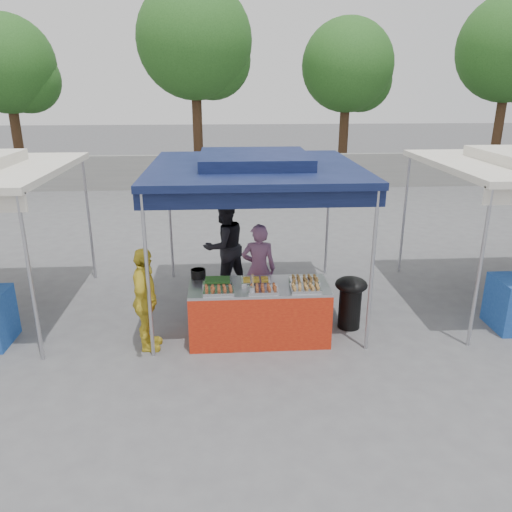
{
  "coord_description": "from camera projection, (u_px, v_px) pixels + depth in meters",
  "views": [
    {
      "loc": [
        -0.46,
        -6.67,
        3.59
      ],
      "look_at": [
        0.0,
        0.6,
        1.05
      ],
      "focal_mm": 35.0,
      "sensor_mm": 36.0,
      "label": 1
    }
  ],
  "objects": [
    {
      "name": "food_tray_fm",
      "position": [
        263.0,
        290.0,
        6.89
      ],
      "size": [
        0.42,
        0.3,
        0.07
      ],
      "color": "#BBBBC0",
      "rests_on": "vendor_table"
    },
    {
      "name": "main_canopy",
      "position": [
        254.0,
        167.0,
        7.63
      ],
      "size": [
        3.2,
        3.2,
        2.57
      ],
      "color": "#B0B0B7",
      "rests_on": "ground_plane"
    },
    {
      "name": "food_tray_bm",
      "position": [
        256.0,
        281.0,
        7.2
      ],
      "size": [
        0.42,
        0.3,
        0.07
      ],
      "color": "#BBBBC0",
      "rests_on": "vendor_table"
    },
    {
      "name": "food_tray_bl",
      "position": [
        218.0,
        282.0,
        7.16
      ],
      "size": [
        0.42,
        0.3,
        0.07
      ],
      "color": "#BBBBC0",
      "rests_on": "vendor_table"
    },
    {
      "name": "helper_man",
      "position": [
        224.0,
        246.0,
        8.83
      ],
      "size": [
        1.04,
        0.99,
        1.7
      ],
      "primitive_type": "imported",
      "rotation": [
        0.0,
        0.0,
        3.73
      ],
      "color": "black",
      "rests_on": "ground_plane"
    },
    {
      "name": "tree_2",
      "position": [
        351.0,
        70.0,
        18.86
      ],
      "size": [
        3.51,
        3.45,
        5.93
      ],
      "color": "#3D2717",
      "rests_on": "ground_plane"
    },
    {
      "name": "vendor_table",
      "position": [
        259.0,
        312.0,
        7.26
      ],
      "size": [
        2.0,
        0.8,
        0.85
      ],
      "color": "#B52610",
      "rests_on": "ground_plane"
    },
    {
      "name": "vendor_woman",
      "position": [
        259.0,
        269.0,
        8.01
      ],
      "size": [
        0.57,
        0.4,
        1.51
      ],
      "primitive_type": "imported",
      "rotation": [
        0.0,
        0.0,
        3.08
      ],
      "color": "#815275",
      "rests_on": "ground_plane"
    },
    {
      "name": "skewer_cup",
      "position": [
        252.0,
        291.0,
        6.8
      ],
      "size": [
        0.09,
        0.09,
        0.11
      ],
      "primitive_type": "cylinder",
      "color": "#B0B0B7",
      "rests_on": "vendor_table"
    },
    {
      "name": "customer_person",
      "position": [
        145.0,
        300.0,
        6.89
      ],
      "size": [
        0.39,
        0.88,
        1.49
      ],
      "primitive_type": "imported",
      "rotation": [
        0.0,
        0.0,
        1.54
      ],
      "color": "gold",
      "rests_on": "ground_plane"
    },
    {
      "name": "wok_burner",
      "position": [
        350.0,
        298.0,
        7.59
      ],
      "size": [
        0.49,
        0.49,
        0.82
      ],
      "rotation": [
        0.0,
        0.0,
        -0.21
      ],
      "color": "black",
      "rests_on": "ground_plane"
    },
    {
      "name": "tree_0",
      "position": [
        11.0,
        69.0,
        17.96
      ],
      "size": [
        3.52,
        3.46,
        5.95
      ],
      "color": "#3D2717",
      "rests_on": "ground_plane"
    },
    {
      "name": "crate_right",
      "position": [
        283.0,
        311.0,
        7.93
      ],
      "size": [
        0.5,
        0.35,
        0.3
      ],
      "primitive_type": "cube",
      "color": "#122F98",
      "rests_on": "ground_plane"
    },
    {
      "name": "food_tray_br",
      "position": [
        304.0,
        280.0,
        7.21
      ],
      "size": [
        0.42,
        0.3,
        0.07
      ],
      "color": "#BBBBC0",
      "rests_on": "vendor_table"
    },
    {
      "name": "crate_stacked",
      "position": [
        284.0,
        294.0,
        7.84
      ],
      "size": [
        0.49,
        0.34,
        0.29
      ],
      "primitive_type": "cube",
      "color": "#122F98",
      "rests_on": "crate_right"
    },
    {
      "name": "ground_plane",
      "position": [
        259.0,
        335.0,
        7.5
      ],
      "size": [
        80.0,
        80.0,
        0.0
      ],
      "primitive_type": "plane",
      "color": "#545456"
    },
    {
      "name": "food_tray_fr",
      "position": [
        306.0,
        288.0,
        6.94
      ],
      "size": [
        0.42,
        0.3,
        0.07
      ],
      "color": "#BBBBC0",
      "rests_on": "vendor_table"
    },
    {
      "name": "crate_left",
      "position": [
        238.0,
        311.0,
        7.97
      ],
      "size": [
        0.44,
        0.31,
        0.26
      ],
      "primitive_type": "cube",
      "color": "#122F98",
      "rests_on": "ground_plane"
    },
    {
      "name": "back_wall",
      "position": [
        237.0,
        172.0,
        17.67
      ],
      "size": [
        40.0,
        0.25,
        1.2
      ],
      "primitive_type": "cube",
      "color": "slate",
      "rests_on": "ground_plane"
    },
    {
      "name": "cooking_pot",
      "position": [
        198.0,
        274.0,
        7.38
      ],
      "size": [
        0.22,
        0.22,
        0.13
      ],
      "primitive_type": "cylinder",
      "color": "black",
      "rests_on": "vendor_table"
    },
    {
      "name": "tree_1",
      "position": [
        199.0,
        46.0,
        17.77
      ],
      "size": [
        4.11,
        4.11,
        7.06
      ],
      "color": "#3D2717",
      "rests_on": "ground_plane"
    },
    {
      "name": "food_tray_fl",
      "position": [
        219.0,
        291.0,
        6.86
      ],
      "size": [
        0.42,
        0.3,
        0.07
      ],
      "color": "#BBBBC0",
      "rests_on": "vendor_table"
    }
  ]
}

